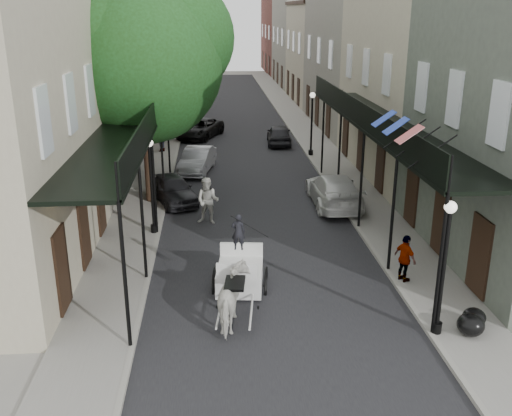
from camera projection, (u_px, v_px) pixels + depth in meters
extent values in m
plane|color=gray|center=(276.00, 306.00, 16.91)|extent=(140.00, 140.00, 0.00)
cube|color=black|center=(241.00, 150.00, 35.75)|extent=(8.00, 90.00, 0.01)
cube|color=gray|center=(160.00, 151.00, 35.37)|extent=(2.20, 90.00, 0.12)
cube|color=gray|center=(319.00, 148.00, 36.10)|extent=(2.20, 90.00, 0.12)
cube|color=#ADA68B|center=(119.00, 54.00, 42.83)|extent=(5.00, 80.00, 10.50)
cube|color=gray|center=(344.00, 52.00, 44.09)|extent=(5.00, 80.00, 10.50)
cube|color=black|center=(127.00, 129.00, 21.83)|extent=(2.20, 18.00, 0.12)
cube|color=black|center=(154.00, 116.00, 21.74)|extent=(0.06, 18.00, 1.00)
cylinder|color=black|center=(125.00, 275.00, 14.04)|extent=(0.10, 0.10, 4.00)
cylinder|color=black|center=(154.00, 183.00, 21.58)|extent=(0.10, 0.10, 4.00)
cylinder|color=black|center=(168.00, 138.00, 29.11)|extent=(0.10, 0.10, 4.00)
cube|color=black|center=(383.00, 125.00, 22.56)|extent=(2.20, 18.00, 0.12)
cube|color=black|center=(358.00, 113.00, 22.32)|extent=(0.06, 18.00, 1.00)
cylinder|color=black|center=(440.00, 264.00, 14.63)|extent=(0.10, 0.10, 4.00)
cylinder|color=black|center=(362.00, 178.00, 22.16)|extent=(0.10, 0.10, 4.00)
cylinder|color=black|center=(323.00, 136.00, 29.70)|extent=(0.10, 0.10, 4.00)
cylinder|color=#382619|center=(148.00, 140.00, 25.04)|extent=(0.44, 0.44, 5.60)
sphere|color=#1B3E14|center=(143.00, 63.00, 23.97)|extent=(6.80, 6.80, 6.80)
sphere|color=#1B3E14|center=(175.00, 38.00, 24.30)|extent=(5.10, 5.10, 5.10)
cylinder|color=#382619|center=(169.00, 100.00, 38.32)|extent=(0.44, 0.44, 5.04)
sphere|color=#1B3E14|center=(167.00, 54.00, 37.36)|extent=(6.00, 6.00, 6.00)
sphere|color=#1B3E14|center=(185.00, 40.00, 37.72)|extent=(4.50, 4.50, 4.50)
cylinder|color=black|center=(436.00, 327.00, 15.24)|extent=(0.28, 0.28, 0.30)
cylinder|color=black|center=(443.00, 275.00, 14.73)|extent=(0.12, 0.12, 3.40)
sphere|color=white|center=(451.00, 207.00, 14.13)|extent=(0.32, 0.32, 0.32)
cylinder|color=black|center=(154.00, 228.00, 22.17)|extent=(0.28, 0.28, 0.30)
cylinder|color=black|center=(152.00, 190.00, 21.67)|extent=(0.12, 0.12, 3.40)
sphere|color=white|center=(149.00, 143.00, 21.06)|extent=(0.32, 0.32, 0.32)
cylinder|color=black|center=(311.00, 152.00, 34.08)|extent=(0.28, 0.28, 0.30)
cylinder|color=black|center=(312.00, 127.00, 33.57)|extent=(0.12, 0.12, 3.40)
sphere|color=white|center=(313.00, 95.00, 32.97)|extent=(0.32, 0.32, 0.32)
imported|color=silver|center=(235.00, 299.00, 15.61)|extent=(1.09, 2.02, 1.63)
torus|color=black|center=(216.00, 262.00, 18.41)|extent=(0.24, 1.27, 1.27)
torus|color=black|center=(266.00, 262.00, 18.35)|extent=(0.24, 1.27, 1.27)
torus|color=black|center=(218.00, 290.00, 17.19)|extent=(0.15, 0.66, 0.66)
torus|color=black|center=(259.00, 290.00, 17.15)|extent=(0.15, 0.66, 0.66)
cube|color=silver|center=(241.00, 252.00, 18.05)|extent=(1.58, 1.92, 0.69)
cube|color=silver|center=(238.00, 251.00, 16.91)|extent=(1.24, 0.68, 0.12)
cube|color=silver|center=(238.00, 245.00, 16.58)|extent=(1.19, 0.23, 0.49)
imported|color=black|center=(238.00, 232.00, 16.71)|extent=(0.43, 0.31, 1.11)
imported|color=#BBBAB0|center=(208.00, 201.00, 23.14)|extent=(1.12, 0.98, 1.95)
imported|color=gray|center=(161.00, 137.00, 34.73)|extent=(1.31, 1.26, 1.79)
imported|color=gray|center=(405.00, 258.00, 17.96)|extent=(0.71, 0.98, 1.55)
imported|color=black|center=(173.00, 189.00, 25.83)|extent=(2.72, 4.04, 1.28)
imported|color=#ABABB1|center=(197.00, 160.00, 30.77)|extent=(2.13, 4.17, 1.31)
imported|color=black|center=(200.00, 129.00, 39.12)|extent=(3.70, 5.07, 1.28)
imported|color=silver|center=(334.00, 190.00, 25.42)|extent=(2.01, 4.88, 1.41)
imported|color=black|center=(279.00, 135.00, 37.18)|extent=(1.77, 3.86, 1.28)
ellipsoid|color=black|center=(471.00, 325.00, 15.06)|extent=(0.72, 0.72, 0.61)
ellipsoid|color=black|center=(474.00, 317.00, 15.52)|extent=(0.63, 0.63, 0.50)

